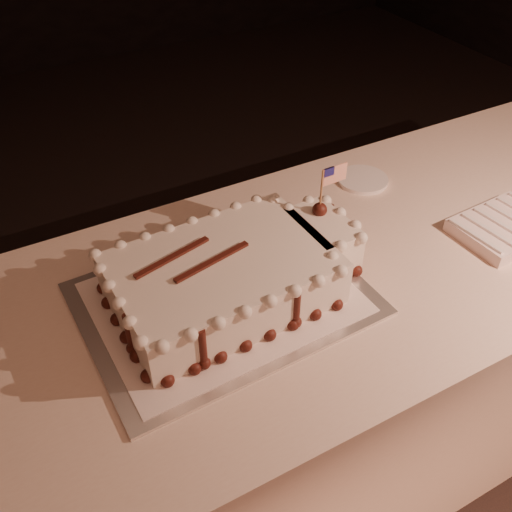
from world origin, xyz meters
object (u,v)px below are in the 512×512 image
cake_board (224,299)px  banquet_table (280,382)px  napkin_stack (504,227)px  side_plate (363,180)px  sheet_cake (236,273)px

cake_board → banquet_table: bearing=-4.7°
napkin_stack → side_plate: (-0.17, 0.35, -0.01)m
banquet_table → napkin_stack: bearing=-11.2°
banquet_table → side_plate: side_plate is taller
napkin_stack → side_plate: napkin_stack is taller
cake_board → side_plate: bearing=21.4°
banquet_table → napkin_stack: size_ratio=9.71×
sheet_cake → napkin_stack: (0.68, -0.12, -0.05)m
banquet_table → napkin_stack: (0.56, -0.11, 0.39)m
side_plate → sheet_cake: bearing=-155.6°
cake_board → napkin_stack: napkin_stack is taller
sheet_cake → napkin_stack: 0.69m
cake_board → sheet_cake: sheet_cake is taller
side_plate → cake_board: bearing=-156.7°
cake_board → napkin_stack: size_ratio=2.41×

